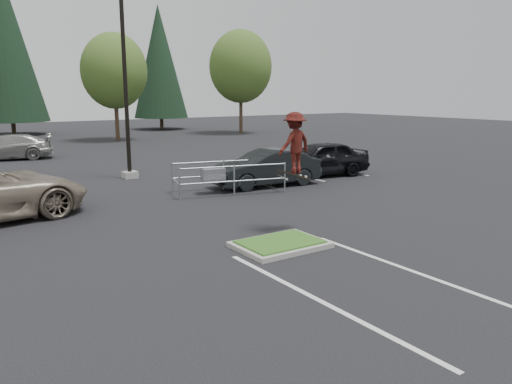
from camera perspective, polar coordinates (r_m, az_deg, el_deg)
ground at (r=12.56m, az=2.76°, el=-6.30°), size 120.00×120.00×0.00m
grass_median at (r=12.54m, az=2.76°, el=-5.96°), size 2.20×1.60×0.16m
stall_lines at (r=17.08m, az=-13.17°, el=-1.82°), size 22.62×17.60×0.01m
light_pole at (r=22.92m, az=-14.76°, el=12.86°), size 0.70×0.60×10.12m
decid_c at (r=41.58m, az=-15.91°, el=12.91°), size 5.12×5.12×8.38m
decid_d at (r=47.23m, az=-1.80°, el=13.89°), size 5.76×5.76×9.43m
conif_b at (r=50.75m, az=-26.68°, el=14.74°), size 6.38×6.38×14.50m
conif_c at (r=53.54m, az=-10.98°, el=14.39°), size 5.50×5.50×12.50m
cart_corral at (r=19.03m, az=-4.51°, el=2.03°), size 4.36×2.43×1.17m
skateboarder at (r=13.57m, az=4.40°, el=5.55°), size 1.16×0.78×1.90m
car_r_charc at (r=20.51m, az=1.17°, el=2.77°), size 4.66×1.95×1.50m
car_r_black at (r=23.20m, az=7.27°, el=3.81°), size 4.95×2.58×1.61m
car_far_silver at (r=31.99m, az=-26.55°, el=4.62°), size 5.28×3.01×1.44m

